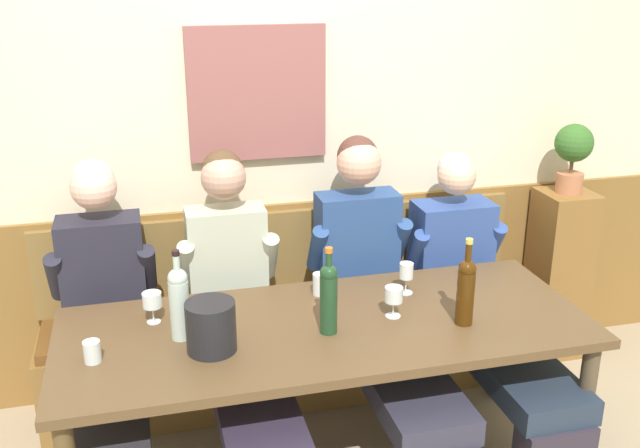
{
  "coord_description": "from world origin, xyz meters",
  "views": [
    {
      "loc": [
        -0.69,
        -2.41,
        2.13
      ],
      "look_at": [
        0.05,
        0.45,
        1.06
      ],
      "focal_mm": 40.66,
      "sensor_mm": 36.0,
      "label": 1
    }
  ],
  "objects_px": {
    "water_tumbler_center": "(92,352)",
    "person_left_seat": "(378,299)",
    "person_right_seat": "(105,333)",
    "wine_glass_by_bottle": "(179,298)",
    "wine_bottle_amber_mid": "(466,289)",
    "wine_glass_right_end": "(394,296)",
    "dining_table": "(326,340)",
    "wine_glass_left_end": "(406,273)",
    "water_tumbler_right": "(320,284)",
    "wine_bottle_clear_water": "(179,301)",
    "wall_bench": "(293,343)",
    "wine_bottle_green_tall": "(329,296)",
    "wine_glass_near_bucket": "(152,301)",
    "person_center_right_seat": "(239,318)",
    "person_center_left_seat": "(480,299)",
    "potted_plant": "(573,151)",
    "ice_bucket": "(211,327)"
  },
  "relations": [
    {
      "from": "wine_bottle_clear_water",
      "to": "wine_glass_near_bucket",
      "type": "bearing_deg",
      "value": 122.2
    },
    {
      "from": "wine_bottle_amber_mid",
      "to": "wine_glass_right_end",
      "type": "relative_size",
      "value": 2.79
    },
    {
      "from": "dining_table",
      "to": "person_center_left_seat",
      "type": "height_order",
      "value": "person_center_left_seat"
    },
    {
      "from": "wine_glass_right_end",
      "to": "potted_plant",
      "type": "xyz_separation_m",
      "value": [
        1.25,
        0.71,
        0.36
      ]
    },
    {
      "from": "wine_glass_by_bottle",
      "to": "dining_table",
      "type": "bearing_deg",
      "value": -18.74
    },
    {
      "from": "wine_bottle_green_tall",
      "to": "wine_glass_by_bottle",
      "type": "distance_m",
      "value": 0.63
    },
    {
      "from": "wall_bench",
      "to": "person_left_seat",
      "type": "relative_size",
      "value": 1.83
    },
    {
      "from": "person_center_right_seat",
      "to": "ice_bucket",
      "type": "height_order",
      "value": "person_center_right_seat"
    },
    {
      "from": "wine_bottle_clear_water",
      "to": "water_tumbler_center",
      "type": "xyz_separation_m",
      "value": [
        -0.33,
        -0.1,
        -0.12
      ]
    },
    {
      "from": "person_center_right_seat",
      "to": "potted_plant",
      "type": "bearing_deg",
      "value": 12.02
    },
    {
      "from": "person_right_seat",
      "to": "ice_bucket",
      "type": "relative_size",
      "value": 6.62
    },
    {
      "from": "wall_bench",
      "to": "water_tumbler_center",
      "type": "xyz_separation_m",
      "value": [
        -0.92,
        -0.74,
        0.49
      ]
    },
    {
      "from": "wine_glass_near_bucket",
      "to": "water_tumbler_right",
      "type": "height_order",
      "value": "wine_glass_near_bucket"
    },
    {
      "from": "person_left_seat",
      "to": "water_tumbler_right",
      "type": "xyz_separation_m",
      "value": [
        -0.29,
        -0.04,
        0.13
      ]
    },
    {
      "from": "wine_glass_near_bucket",
      "to": "water_tumbler_center",
      "type": "relative_size",
      "value": 1.57
    },
    {
      "from": "dining_table",
      "to": "person_right_seat",
      "type": "distance_m",
      "value": 0.95
    },
    {
      "from": "person_left_seat",
      "to": "potted_plant",
      "type": "xyz_separation_m",
      "value": [
        1.2,
        0.39,
        0.54
      ]
    },
    {
      "from": "wall_bench",
      "to": "wine_glass_by_bottle",
      "type": "xyz_separation_m",
      "value": [
        -0.58,
        -0.48,
        0.55
      ]
    },
    {
      "from": "water_tumbler_right",
      "to": "wine_glass_left_end",
      "type": "bearing_deg",
      "value": -12.72
    },
    {
      "from": "person_center_right_seat",
      "to": "wine_bottle_clear_water",
      "type": "relative_size",
      "value": 3.55
    },
    {
      "from": "person_right_seat",
      "to": "wine_glass_by_bottle",
      "type": "xyz_separation_m",
      "value": [
        0.32,
        -0.12,
        0.19
      ]
    },
    {
      "from": "person_center_right_seat",
      "to": "wine_bottle_amber_mid",
      "type": "relative_size",
      "value": 3.55
    },
    {
      "from": "person_right_seat",
      "to": "person_center_left_seat",
      "type": "relative_size",
      "value": 1.04
    },
    {
      "from": "wine_glass_by_bottle",
      "to": "wine_glass_near_bucket",
      "type": "height_order",
      "value": "wine_glass_by_bottle"
    },
    {
      "from": "person_left_seat",
      "to": "wine_bottle_green_tall",
      "type": "xyz_separation_m",
      "value": [
        -0.34,
        -0.39,
        0.24
      ]
    },
    {
      "from": "person_center_right_seat",
      "to": "person_left_seat",
      "type": "xyz_separation_m",
      "value": [
        0.65,
        0.01,
        0.01
      ]
    },
    {
      "from": "wine_bottle_clear_water",
      "to": "wine_bottle_green_tall",
      "type": "height_order",
      "value": "wine_bottle_clear_water"
    },
    {
      "from": "person_center_right_seat",
      "to": "person_center_left_seat",
      "type": "distance_m",
      "value": 1.17
    },
    {
      "from": "wine_bottle_amber_mid",
      "to": "water_tumbler_center",
      "type": "relative_size",
      "value": 4.42
    },
    {
      "from": "wine_bottle_clear_water",
      "to": "ice_bucket",
      "type": "bearing_deg",
      "value": -49.99
    },
    {
      "from": "wall_bench",
      "to": "wine_bottle_green_tall",
      "type": "height_order",
      "value": "wine_bottle_green_tall"
    },
    {
      "from": "person_left_seat",
      "to": "wine_glass_right_end",
      "type": "height_order",
      "value": "person_left_seat"
    },
    {
      "from": "wine_bottle_clear_water",
      "to": "water_tumbler_center",
      "type": "height_order",
      "value": "wine_bottle_clear_water"
    },
    {
      "from": "person_center_left_seat",
      "to": "wine_bottle_clear_water",
      "type": "distance_m",
      "value": 1.49
    },
    {
      "from": "dining_table",
      "to": "wine_glass_left_end",
      "type": "distance_m",
      "value": 0.49
    },
    {
      "from": "wine_bottle_green_tall",
      "to": "wine_glass_left_end",
      "type": "bearing_deg",
      "value": 31.62
    },
    {
      "from": "dining_table",
      "to": "wine_bottle_green_tall",
      "type": "xyz_separation_m",
      "value": [
        -0.01,
        -0.07,
        0.24
      ]
    },
    {
      "from": "wine_bottle_clear_water",
      "to": "wine_bottle_amber_mid",
      "type": "height_order",
      "value": "same"
    },
    {
      "from": "person_center_right_seat",
      "to": "person_center_left_seat",
      "type": "xyz_separation_m",
      "value": [
        1.17,
        -0.01,
        -0.04
      ]
    },
    {
      "from": "water_tumbler_center",
      "to": "person_left_seat",
      "type": "bearing_deg",
      "value": 17.34
    },
    {
      "from": "wine_bottle_green_tall",
      "to": "potted_plant",
      "type": "distance_m",
      "value": 1.76
    },
    {
      "from": "dining_table",
      "to": "wine_glass_by_bottle",
      "type": "relative_size",
      "value": 15.66
    },
    {
      "from": "person_center_left_seat",
      "to": "wine_bottle_clear_water",
      "type": "bearing_deg",
      "value": -169.23
    },
    {
      "from": "wine_glass_near_bucket",
      "to": "wine_bottle_clear_water",
      "type": "bearing_deg",
      "value": -57.8
    },
    {
      "from": "wall_bench",
      "to": "water_tumbler_right",
      "type": "xyz_separation_m",
      "value": [
        0.04,
        -0.39,
        0.5
      ]
    },
    {
      "from": "person_center_right_seat",
      "to": "wine_bottle_clear_water",
      "type": "distance_m",
      "value": 0.46
    },
    {
      "from": "person_left_seat",
      "to": "wine_glass_left_end",
      "type": "xyz_separation_m",
      "value": [
        0.09,
        -0.12,
        0.18
      ]
    },
    {
      "from": "wine_bottle_clear_water",
      "to": "wine_bottle_amber_mid",
      "type": "distance_m",
      "value": 1.14
    },
    {
      "from": "wine_bottle_amber_mid",
      "to": "water_tumbler_right",
      "type": "relative_size",
      "value": 3.75
    },
    {
      "from": "person_center_left_seat",
      "to": "wine_bottle_green_tall",
      "type": "xyz_separation_m",
      "value": [
        -0.86,
        -0.37,
        0.29
      ]
    }
  ]
}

